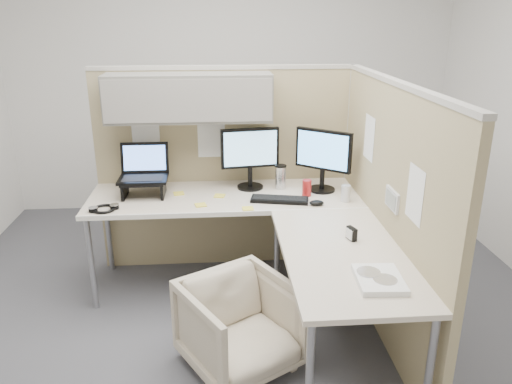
{
  "coord_description": "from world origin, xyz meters",
  "views": [
    {
      "loc": [
        -0.15,
        -2.93,
        1.99
      ],
      "look_at": [
        0.1,
        0.25,
        0.85
      ],
      "focal_mm": 35.0,
      "sensor_mm": 36.0,
      "label": 1
    }
  ],
  "objects": [
    {
      "name": "mouse",
      "position": [
        0.53,
        0.28,
        0.75
      ],
      "size": [
        0.11,
        0.07,
        0.04
      ],
      "primitive_type": "ellipsoid",
      "rotation": [
        0.0,
        0.0,
        -0.06
      ],
      "color": "black",
      "rests_on": "desk"
    },
    {
      "name": "sticky_note_b",
      "position": [
        0.04,
        0.24,
        0.73
      ],
      "size": [
        0.08,
        0.08,
        0.01
      ],
      "primitive_type": "cube",
      "rotation": [
        0.0,
        0.0,
        0.04
      ],
      "color": "yellow",
      "rests_on": "desk"
    },
    {
      "name": "paper_stack",
      "position": [
        0.63,
        -0.79,
        0.75
      ],
      "size": [
        0.24,
        0.3,
        0.03
      ],
      "rotation": [
        0.0,
        0.0,
        -0.05
      ],
      "color": "white",
      "rests_on": "desk"
    },
    {
      "name": "laptop_station",
      "position": [
        -0.7,
        0.59,
        0.87
      ],
      "size": [
        0.35,
        0.3,
        0.37
      ],
      "color": "black",
      "rests_on": "desk"
    },
    {
      "name": "sticky_note_d",
      "position": [
        -0.15,
        0.51,
        0.73
      ],
      "size": [
        0.09,
        0.09,
        0.01
      ],
      "primitive_type": "cube",
      "rotation": [
        0.0,
        0.0,
        -0.21
      ],
      "color": "yellow",
      "rests_on": "desk"
    },
    {
      "name": "sticky_note_c",
      "position": [
        -0.45,
        0.59,
        0.73
      ],
      "size": [
        0.09,
        0.09,
        0.01
      ],
      "primitive_type": "cube",
      "rotation": [
        0.0,
        0.0,
        0.2
      ],
      "color": "yellow",
      "rests_on": "desk"
    },
    {
      "name": "headphones",
      "position": [
        -0.93,
        0.29,
        0.74
      ],
      "size": [
        0.2,
        0.2,
        0.03
      ],
      "rotation": [
        0.0,
        0.0,
        0.32
      ],
      "color": "black",
      "rests_on": "desk"
    },
    {
      "name": "ground",
      "position": [
        0.0,
        0.0,
        0.0
      ],
      "size": [
        4.5,
        4.5,
        0.0
      ],
      "primitive_type": "plane",
      "color": "#45454B",
      "rests_on": "ground"
    },
    {
      "name": "monitor_right",
      "position": [
        0.62,
        0.58,
        1.0
      ],
      "size": [
        0.37,
        0.29,
        0.47
      ],
      "rotation": [
        0.0,
        0.0,
        -0.65
      ],
      "color": "black",
      "rests_on": "desk"
    },
    {
      "name": "travel_mug",
      "position": [
        0.32,
        0.65,
        0.82
      ],
      "size": [
        0.09,
        0.09,
        0.18
      ],
      "color": "silver",
      "rests_on": "desk"
    },
    {
      "name": "desk",
      "position": [
        0.12,
        0.13,
        0.69
      ],
      "size": [
        2.0,
        1.98,
        0.73
      ],
      "color": "beige",
      "rests_on": "ground"
    },
    {
      "name": "office_chair",
      "position": [
        -0.05,
        -0.46,
        0.3
      ],
      "size": [
        0.79,
        0.77,
        0.61
      ],
      "primitive_type": "imported",
      "rotation": [
        0.0,
        0.0,
        0.53
      ],
      "color": "beige",
      "rests_on": "ground"
    },
    {
      "name": "partition_back",
      "position": [
        -0.22,
        0.83,
        1.1
      ],
      "size": [
        2.0,
        0.36,
        1.63
      ],
      "color": "tan",
      "rests_on": "ground"
    },
    {
      "name": "soda_can_green",
      "position": [
        0.75,
        0.34,
        0.79
      ],
      "size": [
        0.07,
        0.07,
        0.12
      ],
      "primitive_type": "cylinder",
      "color": "silver",
      "rests_on": "desk"
    },
    {
      "name": "soda_can_silver",
      "position": [
        0.49,
        0.48,
        0.79
      ],
      "size": [
        0.07,
        0.07,
        0.12
      ],
      "primitive_type": "cylinder",
      "color": "#B21E1E",
      "rests_on": "desk"
    },
    {
      "name": "keyboard",
      "position": [
        0.28,
        0.38,
        0.74
      ],
      "size": [
        0.43,
        0.22,
        0.02
      ],
      "primitive_type": "cube",
      "rotation": [
        0.0,
        0.0,
        -0.21
      ],
      "color": "black",
      "rests_on": "desk"
    },
    {
      "name": "sticky_note_a",
      "position": [
        -0.28,
        0.34,
        0.73
      ],
      "size": [
        0.09,
        0.09,
        0.01
      ],
      "primitive_type": "cube",
      "rotation": [
        0.0,
        0.0,
        0.23
      ],
      "color": "yellow",
      "rests_on": "desk"
    },
    {
      "name": "desk_clock",
      "position": [
        0.62,
        -0.29,
        0.77
      ],
      "size": [
        0.06,
        0.08,
        0.08
      ],
      "rotation": [
        0.0,
        0.0,
        -1.23
      ],
      "color": "black",
      "rests_on": "desk"
    },
    {
      "name": "partition_right",
      "position": [
        0.9,
        -0.07,
        0.82
      ],
      "size": [
        0.07,
        2.03,
        1.63
      ],
      "color": "tan",
      "rests_on": "ground"
    },
    {
      "name": "monitor_left",
      "position": [
        0.09,
        0.68,
        1.0
      ],
      "size": [
        0.44,
        0.2,
        0.47
      ],
      "rotation": [
        0.0,
        0.0,
        0.14
      ],
      "color": "black",
      "rests_on": "desk"
    }
  ]
}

